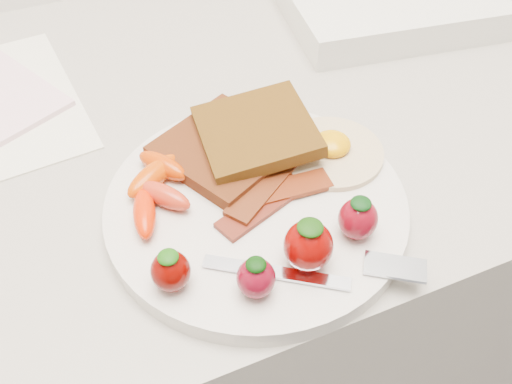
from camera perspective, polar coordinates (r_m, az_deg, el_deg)
name	(u,v)px	position (r m, az deg, el deg)	size (l,w,h in m)	color
counter	(221,321)	(0.98, -3.48, -12.73)	(2.00, 0.60, 0.90)	gray
plate	(256,206)	(0.51, 0.00, -1.46)	(0.27, 0.27, 0.02)	beige
toast_lower	(226,148)	(0.55, -3.07, 4.37)	(0.11, 0.11, 0.01)	black
toast_upper	(256,131)	(0.54, 0.00, 6.11)	(0.10, 0.10, 0.01)	#372004
fried_egg	(331,150)	(0.55, 7.53, 4.20)	(0.13, 0.13, 0.02)	beige
bacon_strips	(269,193)	(0.51, 1.35, -0.10)	(0.12, 0.08, 0.01)	#43130F
baby_carrots	(156,186)	(0.51, -9.99, 0.56)	(0.07, 0.11, 0.02)	#C53E00
strawberries	(286,249)	(0.45, 2.98, -5.69)	(0.19, 0.06, 0.05)	#530300
fork	(331,270)	(0.46, 7.46, -7.73)	(0.17, 0.09, 0.00)	silver
appliance	(386,0)	(0.81, 12.84, 18.21)	(0.26, 0.21, 0.04)	silver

